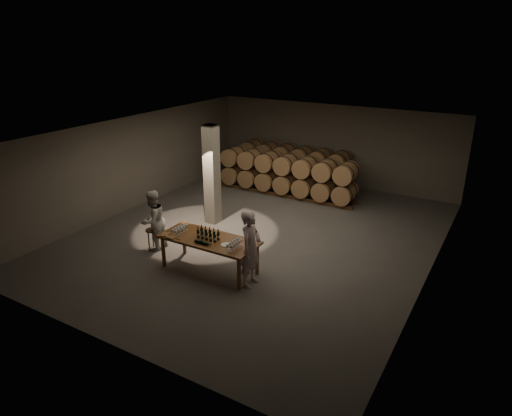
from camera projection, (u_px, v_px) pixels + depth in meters
The scene contains 15 objects.
room at pixel (212, 175), 14.40m from camera, with size 12.00×12.00×12.00m.
tasting_table at pixel (209, 242), 11.67m from camera, with size 2.60×1.10×0.90m.
barrel_stack_back at pixel (293, 164), 18.49m from camera, with size 4.70×0.95×1.57m.
barrel_stack_front at pixel (286, 174), 17.18m from camera, with size 5.48×0.95×1.57m.
bottle_cluster at pixel (208, 235), 11.58m from camera, with size 0.60×0.23×0.31m.
lying_bottles at pixel (202, 242), 11.31m from camera, with size 0.49×0.09×0.09m.
glass_cluster_left at pixel (180, 228), 11.93m from camera, with size 0.19×0.52×0.17m.
glass_cluster_right at pixel (235, 243), 11.09m from camera, with size 0.19×0.52×0.17m.
plate at pixel (226, 245), 11.27m from camera, with size 0.27×0.27×0.02m, color white.
notebook_near at pixel (171, 237), 11.66m from camera, with size 0.23×0.18×0.03m, color #905F34.
notebook_corner at pixel (166, 234), 11.83m from camera, with size 0.20×0.25×0.02m, color #905F34.
pen at pixel (178, 239), 11.57m from camera, with size 0.01×0.01×0.12m, color black.
stool at pixel (152, 233), 12.93m from camera, with size 0.36×0.36×0.60m.
person_man at pixel (251, 249), 10.92m from camera, with size 0.71×0.47×1.94m, color beige.
person_woman at pixel (153, 220), 12.81m from camera, with size 0.85×0.66×1.75m, color silver.
Camera 1 is at (6.38, -11.01, 5.82)m, focal length 32.00 mm.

